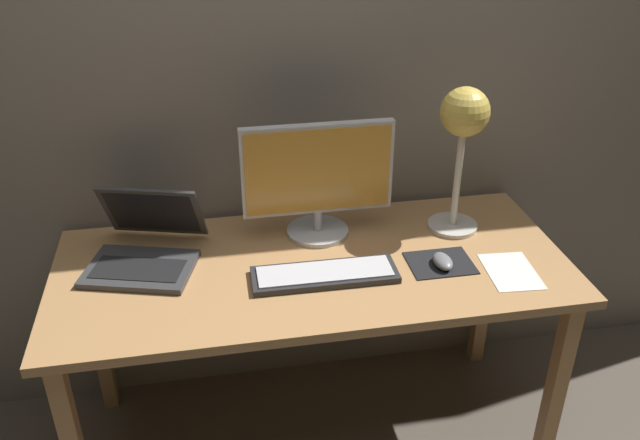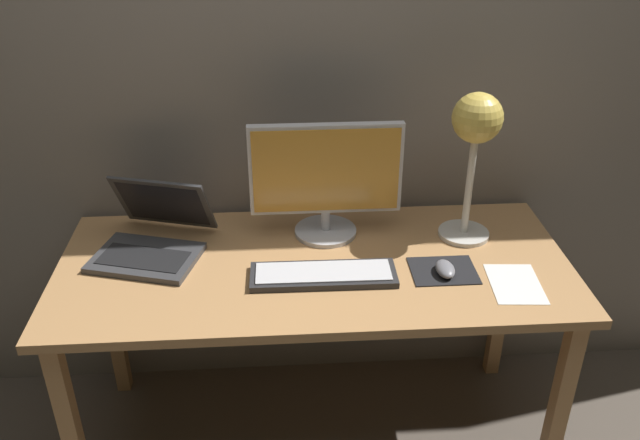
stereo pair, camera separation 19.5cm
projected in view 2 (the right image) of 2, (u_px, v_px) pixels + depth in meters
name	position (u px, v px, depth m)	size (l,w,h in m)	color
ground_plane	(315.00, 432.00, 2.44)	(4.80, 4.80, 0.00)	brown
back_wall	(306.00, 51.00, 2.16)	(4.80, 0.06, 2.60)	gray
desk	(314.00, 284.00, 2.12)	(1.60, 0.70, 0.74)	tan
monitor	(326.00, 177.00, 2.14)	(0.49, 0.21, 0.39)	silver
keyboard_main	(323.00, 275.00, 2.00)	(0.44, 0.15, 0.03)	#28282B
laptop	(154.00, 231.00, 2.13)	(0.40, 0.41, 0.22)	#38383A
desk_lamp	(476.00, 133.00, 2.05)	(0.17, 0.17, 0.49)	beige
mousepad	(443.00, 271.00, 2.04)	(0.20, 0.16, 0.00)	black
mouse	(445.00, 269.00, 2.01)	(0.06, 0.10, 0.03)	slate
paper_sheet_near_mouse	(515.00, 284.00, 1.98)	(0.15, 0.21, 0.00)	white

